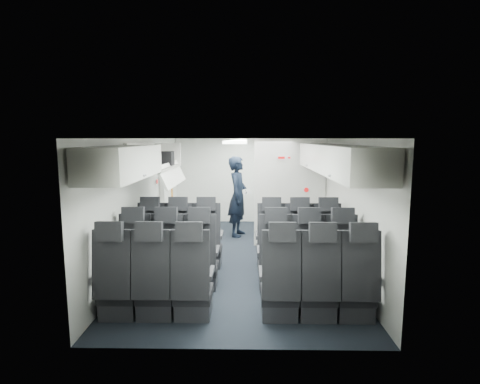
{
  "coord_description": "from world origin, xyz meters",
  "views": [
    {
      "loc": [
        0.12,
        -6.58,
        2.15
      ],
      "look_at": [
        0.0,
        0.4,
        1.15
      ],
      "focal_mm": 28.0,
      "sensor_mm": 36.0,
      "label": 1
    }
  ],
  "objects_px": {
    "seat_row_mid": "(238,262)",
    "galley_unit": "(279,187)",
    "seat_row_rear": "(236,287)",
    "flight_attendant": "(238,196)",
    "boarding_door": "(167,193)",
    "carry_on_bag": "(161,159)",
    "seat_row_front": "(239,244)"
  },
  "relations": [
    {
      "from": "seat_row_rear",
      "to": "seat_row_mid",
      "type": "bearing_deg",
      "value": 90.0
    },
    {
      "from": "galley_unit",
      "to": "carry_on_bag",
      "type": "xyz_separation_m",
      "value": [
        -2.33,
        -2.74,
        0.85
      ]
    },
    {
      "from": "seat_row_rear",
      "to": "flight_attendant",
      "type": "xyz_separation_m",
      "value": [
        -0.06,
        3.92,
        0.48
      ]
    },
    {
      "from": "seat_row_mid",
      "to": "galley_unit",
      "type": "height_order",
      "value": "galley_unit"
    },
    {
      "from": "galley_unit",
      "to": "flight_attendant",
      "type": "height_order",
      "value": "galley_unit"
    },
    {
      "from": "seat_row_rear",
      "to": "carry_on_bag",
      "type": "xyz_separation_m",
      "value": [
        -1.38,
        2.31,
        1.4
      ]
    },
    {
      "from": "flight_attendant",
      "to": "galley_unit",
      "type": "bearing_deg",
      "value": -28.75
    },
    {
      "from": "carry_on_bag",
      "to": "seat_row_rear",
      "type": "bearing_deg",
      "value": -59.74
    },
    {
      "from": "flight_attendant",
      "to": "carry_on_bag",
      "type": "relative_size",
      "value": 4.2
    },
    {
      "from": "seat_row_front",
      "to": "seat_row_mid",
      "type": "height_order",
      "value": "same"
    },
    {
      "from": "galley_unit",
      "to": "carry_on_bag",
      "type": "height_order",
      "value": "carry_on_bag"
    },
    {
      "from": "seat_row_mid",
      "to": "seat_row_rear",
      "type": "height_order",
      "value": "same"
    },
    {
      "from": "galley_unit",
      "to": "carry_on_bag",
      "type": "distance_m",
      "value": 3.7
    },
    {
      "from": "seat_row_rear",
      "to": "carry_on_bag",
      "type": "distance_m",
      "value": 3.03
    },
    {
      "from": "galley_unit",
      "to": "flight_attendant",
      "type": "distance_m",
      "value": 1.53
    },
    {
      "from": "flight_attendant",
      "to": "carry_on_bag",
      "type": "distance_m",
      "value": 2.27
    },
    {
      "from": "seat_row_mid",
      "to": "seat_row_rear",
      "type": "bearing_deg",
      "value": -90.0
    },
    {
      "from": "seat_row_mid",
      "to": "boarding_door",
      "type": "relative_size",
      "value": 1.79
    },
    {
      "from": "boarding_door",
      "to": "carry_on_bag",
      "type": "xyz_separation_m",
      "value": [
        0.26,
        -1.57,
        0.84
      ]
    },
    {
      "from": "seat_row_front",
      "to": "flight_attendant",
      "type": "relative_size",
      "value": 1.89
    },
    {
      "from": "seat_row_mid",
      "to": "seat_row_rear",
      "type": "xyz_separation_m",
      "value": [
        0.0,
        -0.9,
        0.0
      ]
    },
    {
      "from": "seat_row_rear",
      "to": "boarding_door",
      "type": "relative_size",
      "value": 1.79
    },
    {
      "from": "flight_attendant",
      "to": "carry_on_bag",
      "type": "xyz_separation_m",
      "value": [
        -1.32,
        -1.61,
        0.92
      ]
    },
    {
      "from": "seat_row_front",
      "to": "galley_unit",
      "type": "relative_size",
      "value": 1.75
    },
    {
      "from": "seat_row_front",
      "to": "flight_attendant",
      "type": "height_order",
      "value": "flight_attendant"
    },
    {
      "from": "boarding_door",
      "to": "carry_on_bag",
      "type": "relative_size",
      "value": 4.42
    },
    {
      "from": "seat_row_mid",
      "to": "flight_attendant",
      "type": "height_order",
      "value": "flight_attendant"
    },
    {
      "from": "galley_unit",
      "to": "flight_attendant",
      "type": "xyz_separation_m",
      "value": [
        -1.01,
        -1.14,
        -0.07
      ]
    },
    {
      "from": "seat_row_front",
      "to": "carry_on_bag",
      "type": "bearing_deg",
      "value": 159.67
    },
    {
      "from": "galley_unit",
      "to": "flight_attendant",
      "type": "bearing_deg",
      "value": -131.74
    },
    {
      "from": "seat_row_rear",
      "to": "galley_unit",
      "type": "bearing_deg",
      "value": 79.35
    },
    {
      "from": "seat_row_mid",
      "to": "boarding_door",
      "type": "bearing_deg",
      "value": 118.77
    }
  ]
}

